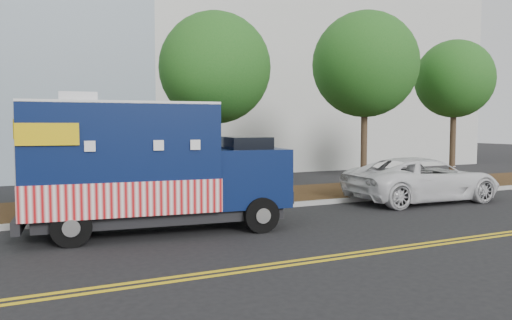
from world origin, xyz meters
name	(u,v)px	position (x,y,z in m)	size (l,w,h in m)	color
ground	(195,224)	(0.00, 0.00, 0.00)	(120.00, 120.00, 0.00)	black
curb	(180,213)	(0.00, 1.40, 0.07)	(120.00, 0.18, 0.15)	#9E9E99
mulch_strip	(162,204)	(0.00, 3.50, 0.07)	(120.00, 4.00, 0.15)	black
centerline_near	(267,264)	(0.00, -4.45, 0.01)	(120.00, 0.10, 0.01)	gold
centerline_far	(273,268)	(0.00, -4.70, 0.01)	(120.00, 0.10, 0.01)	gold
tree_b	(215,68)	(1.69, 2.80, 4.64)	(3.75, 3.75, 6.53)	#38281C
tree_c	(365,65)	(8.23, 3.18, 5.14)	(4.21, 4.21, 7.26)	#38281C
tree_d	(454,79)	(13.19, 3.25, 4.77)	(3.43, 3.43, 6.50)	#38281C
sign_post	(38,182)	(-3.90, 1.57, 1.20)	(0.06, 0.06, 2.40)	#473828
food_truck	(145,170)	(-1.44, -0.35, 1.60)	(6.92, 3.18, 3.53)	black
white_car	(423,179)	(8.72, 0.43, 0.79)	(2.64, 5.72, 1.59)	silver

